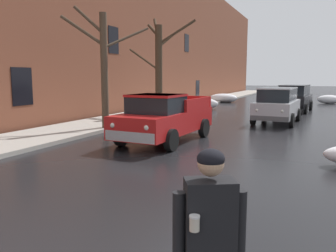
% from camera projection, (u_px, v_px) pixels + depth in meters
% --- Properties ---
extents(left_sidewalk_slab, '(3.03, 80.00, 0.15)m').
position_uv_depth(left_sidewalk_slab, '(152.00, 113.00, 22.20)').
color(left_sidewalk_slab, '#A8A399').
rests_on(left_sidewalk_slab, ground).
extents(brick_townhouse_facade, '(0.63, 80.00, 11.98)m').
position_uv_depth(brick_townhouse_facade, '(123.00, 20.00, 22.17)').
color(brick_townhouse_facade, brown).
rests_on(brick_townhouse_facade, ground).
extents(snow_bank_near_corner_left, '(3.03, 1.45, 0.83)m').
position_uv_depth(snow_bank_near_corner_left, '(183.00, 108.00, 21.70)').
color(snow_bank_near_corner_left, white).
rests_on(snow_bank_near_corner_left, ground).
extents(snow_bank_along_left_kerb, '(2.01, 1.09, 0.77)m').
position_uv_depth(snow_bank_along_left_kerb, '(330.00, 100.00, 30.57)').
color(snow_bank_along_left_kerb, white).
rests_on(snow_bank_along_left_kerb, ground).
extents(snow_bank_mid_block_left, '(2.63, 1.34, 0.83)m').
position_uv_depth(snow_bank_mid_block_left, '(224.00, 98.00, 32.17)').
color(snow_bank_mid_block_left, white).
rests_on(snow_bank_mid_block_left, ground).
extents(snow_bank_along_right_kerb, '(2.60, 1.01, 0.84)m').
position_uv_depth(snow_bank_along_right_kerb, '(200.00, 104.00, 25.53)').
color(snow_bank_along_right_kerb, white).
rests_on(snow_bank_along_right_kerb, ground).
extents(bare_tree_second_along_sidewalk, '(2.80, 3.06, 5.23)m').
position_uv_depth(bare_tree_second_along_sidewalk, '(103.00, 66.00, 14.80)').
color(bare_tree_second_along_sidewalk, '#4C3D2D').
rests_on(bare_tree_second_along_sidewalk, ground).
extents(bare_tree_mid_block, '(3.90, 1.99, 5.91)m').
position_uv_depth(bare_tree_mid_block, '(159.00, 65.00, 19.86)').
color(bare_tree_mid_block, '#423323').
rests_on(bare_tree_mid_block, ground).
extents(pickup_truck_red_approaching_near_lane, '(2.31, 5.05, 1.76)m').
position_uv_depth(pickup_truck_red_approaching_near_lane, '(164.00, 118.00, 12.48)').
color(pickup_truck_red_approaching_near_lane, red).
rests_on(pickup_truck_red_approaching_near_lane, ground).
extents(suv_silver_parked_kerbside_close, '(2.17, 4.47, 1.82)m').
position_uv_depth(suv_silver_parked_kerbside_close, '(277.00, 104.00, 17.62)').
color(suv_silver_parked_kerbside_close, '#B7B7BC').
rests_on(suv_silver_parked_kerbside_close, ground).
extents(suv_black_parked_kerbside_mid, '(2.36, 4.77, 1.82)m').
position_uv_depth(suv_black_parked_kerbside_mid, '(294.00, 97.00, 23.66)').
color(suv_black_parked_kerbside_mid, black).
rests_on(suv_black_parked_kerbside_mid, ground).
extents(sedan_grey_parked_far_down_block, '(2.25, 4.16, 1.42)m').
position_uv_depth(sedan_grey_parked_far_down_block, '(296.00, 96.00, 29.93)').
color(sedan_grey_parked_far_down_block, slate).
rests_on(sedan_grey_parked_far_down_block, ground).
extents(pedestrian_with_coffee, '(0.61, 0.51, 1.76)m').
position_uv_depth(pedestrian_with_coffee, '(209.00, 233.00, 2.90)').
color(pedestrian_with_coffee, brown).
rests_on(pedestrian_with_coffee, ground).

